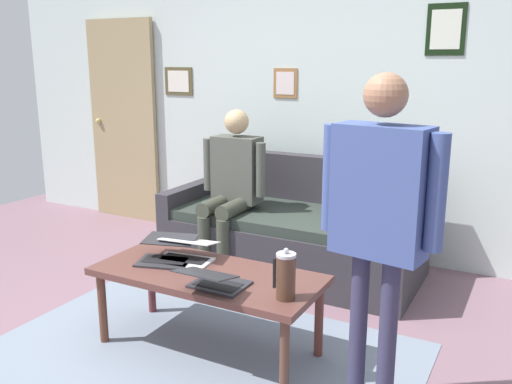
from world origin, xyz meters
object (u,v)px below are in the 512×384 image
Objects in this scene: interior_door at (123,122)px; couch at (294,233)px; laptop_right at (166,254)px; french_press at (286,276)px; person_standing at (380,208)px; laptop_left at (185,254)px; coffee_table at (207,280)px; laptop_center at (215,281)px; person_seated at (232,181)px.

couch is (-2.20, 0.55, -0.72)m from interior_door.
french_press is (-0.86, 0.15, 0.08)m from laptop_right.
person_standing is (-1.09, 1.54, 0.72)m from couch.
laptop_left reaches higher than laptop_right.
couch is 1.50× the size of coffee_table.
couch is at bearing -100.16° from laptop_right.
interior_door is 3.04m from coffee_table.
interior_door is 3.26m from laptop_center.
laptop_left is at bearing -12.02° from person_standing.
interior_door is 2.80m from laptop_left.
coffee_table is 1.19m from person_standing.
couch reaches higher than laptop_left.
laptop_left is at bearing 83.61° from couch.
coffee_table is 1.03× the size of person_seated.
laptop_left is at bearing 105.68° from person_seated.
french_press is (-0.76, 0.21, 0.08)m from laptop_left.
coffee_table is 1.29m from person_seated.
couch is 1.38m from coffee_table.
interior_door is 3.51m from french_press.
french_press is at bearing 112.57° from couch.
coffee_table is 3.72× the size of laptop_center.
coffee_table is 0.26m from laptop_left.
interior_door is 1.04× the size of couch.
french_press reaches higher than coffee_table.
french_press is (-2.82, 2.04, -0.42)m from interior_door.
coffee_table is at bearing 139.73° from interior_door.
laptop_left is (0.14, 1.28, 0.22)m from couch.
couch is 5.34× the size of laptop_left.
laptop_center is at bearing 0.87° from person_standing.
interior_door is 3.90m from person_standing.
couch reaches higher than french_press.
person_seated is (-1.76, 0.78, -0.30)m from interior_door.
person_standing is (-1.01, 0.16, 0.60)m from coffee_table.
interior_door is at bearing -35.88° from french_press.
laptop_center is at bearing 132.85° from coffee_table.
laptop_center is 1.50m from person_seated.
person_seated reaches higher than laptop_left.
person_standing is at bearing 147.52° from interior_door.
couch is at bearing -54.80° from person_standing.
person_seated is (0.44, 0.23, 0.42)m from couch.
person_seated is at bearing -74.32° from laptop_left.
coffee_table is 0.26m from laptop_center.
french_press is 0.64m from person_standing.
laptop_center is (-0.38, 0.27, 0.00)m from laptop_left.
interior_door reaches higher than person_standing.
interior_door is at bearing -23.85° from person_seated.
french_press is 0.17× the size of person_standing.
french_press is at bearing 170.09° from laptop_right.
laptop_center is 0.28× the size of person_seated.
coffee_table is (-2.28, 1.93, -0.60)m from interior_door.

